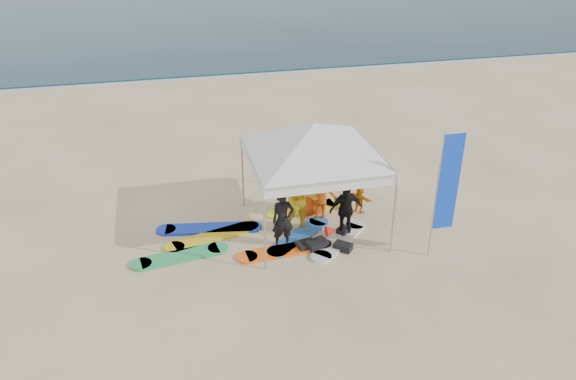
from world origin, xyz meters
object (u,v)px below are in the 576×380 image
(canopy_tent, at_px, (314,123))
(feather_flag, at_px, (447,184))
(person_black_b, at_px, (346,209))
(person_yellow, at_px, (301,201))
(surfboard_spread, at_px, (259,236))
(person_black_a, at_px, (283,220))
(marker_pennant, at_px, (331,231))
(person_orange_b, at_px, (313,184))
(person_orange_a, at_px, (321,194))
(person_seated, at_px, (360,199))

(canopy_tent, bearing_deg, feather_flag, -35.67)
(person_black_b, relative_size, canopy_tent, 0.34)
(person_yellow, distance_m, surfboard_spread, 1.48)
(person_black_a, height_order, person_yellow, person_yellow)
(canopy_tent, relative_size, marker_pennant, 7.31)
(person_orange_b, relative_size, marker_pennant, 2.89)
(person_yellow, height_order, feather_flag, feather_flag)
(person_yellow, bearing_deg, marker_pennant, -51.28)
(person_black_a, xyz_separation_m, person_orange_a, (1.34, 1.15, -0.01))
(person_black_a, bearing_deg, marker_pennant, -19.40)
(person_black_b, relative_size, person_seated, 1.93)
(person_orange_a, xyz_separation_m, marker_pennant, (-0.13, -1.47, -0.30))
(person_black_b, height_order, canopy_tent, canopy_tent)
(person_black_b, distance_m, person_seated, 1.42)
(person_orange_a, distance_m, canopy_tent, 2.33)
(person_black_a, bearing_deg, person_seated, 22.00)
(person_black_a, bearing_deg, canopy_tent, 32.65)
(person_orange_b, height_order, surfboard_spread, person_orange_b)
(person_black_a, height_order, canopy_tent, canopy_tent)
(person_orange_a, height_order, canopy_tent, canopy_tent)
(feather_flag, xyz_separation_m, marker_pennant, (-2.58, 0.92, -1.51))
(person_orange_b, height_order, marker_pennant, person_orange_b)
(person_yellow, distance_m, person_orange_a, 0.92)
(person_seated, bearing_deg, person_orange_b, 46.55)
(feather_flag, bearing_deg, canopy_tent, 144.33)
(person_black_b, distance_m, marker_pennant, 0.80)
(person_yellow, height_order, surfboard_spread, person_yellow)
(surfboard_spread, bearing_deg, person_orange_a, 17.32)
(canopy_tent, distance_m, surfboard_spread, 3.41)
(person_black_a, bearing_deg, person_yellow, 39.74)
(person_seated, bearing_deg, person_black_a, 83.21)
(person_orange_b, height_order, person_seated, person_orange_b)
(feather_flag, relative_size, marker_pennant, 5.34)
(person_seated, height_order, canopy_tent, canopy_tent)
(marker_pennant, xyz_separation_m, surfboard_spread, (-1.75, 0.89, -0.46))
(person_orange_b, bearing_deg, person_black_a, 42.50)
(feather_flag, bearing_deg, marker_pennant, 160.33)
(person_yellow, xyz_separation_m, marker_pennant, (0.59, -0.93, -0.46))
(person_yellow, xyz_separation_m, surfboard_spread, (-1.16, -0.04, -0.92))
(feather_flag, distance_m, marker_pennant, 3.13)
(person_orange_a, xyz_separation_m, person_black_b, (0.42, -0.98, -0.00))
(person_orange_a, relative_size, surfboard_spread, 0.26)
(canopy_tent, xyz_separation_m, surfboard_spread, (-1.54, -0.19, -3.03))
(person_black_a, relative_size, canopy_tent, 0.35)
(person_black_a, relative_size, person_orange_b, 0.87)
(person_black_a, distance_m, canopy_tent, 2.59)
(person_seated, height_order, surfboard_spread, person_seated)
(person_yellow, bearing_deg, person_orange_a, 43.56)
(person_black_b, bearing_deg, surfboard_spread, -12.20)
(canopy_tent, xyz_separation_m, feather_flag, (2.79, -2.00, -1.06))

